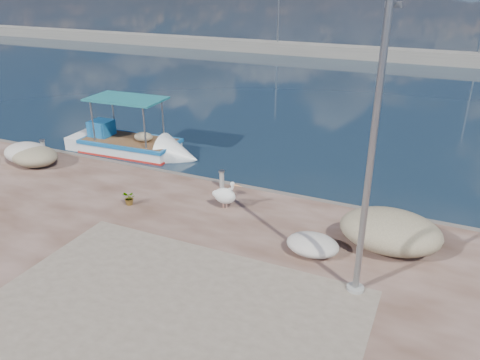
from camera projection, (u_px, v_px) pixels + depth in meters
name	position (u px, v px, depth m)	size (l,w,h in m)	color
ground	(187.00, 267.00, 13.81)	(1400.00, 1400.00, 0.00)	#162635
quay_patch	(157.00, 327.00, 10.73)	(9.00, 7.00, 0.01)	gray
breakwater	(390.00, 55.00, 46.88)	(120.00, 2.20, 7.50)	gray
boat_left	(130.00, 147.00, 22.76)	(6.57, 2.42, 3.12)	white
pelican	(225.00, 195.00, 16.03)	(1.07, 0.57, 1.03)	tan
lamp_post	(369.00, 171.00, 10.71)	(0.44, 0.96, 7.00)	gray
bollard_near	(222.00, 178.00, 17.63)	(0.23, 0.23, 0.70)	gray
bollard_far	(43.00, 147.00, 20.85)	(0.24, 0.24, 0.73)	gray
potted_plant	(130.00, 198.00, 16.36)	(0.47, 0.41, 0.52)	#33722D
net_pile_d	(313.00, 245.00, 13.47)	(1.53, 1.15, 0.58)	silver
net_pile_a	(27.00, 153.00, 20.01)	(2.11, 1.54, 0.86)	silver
net_pile_b	(35.00, 156.00, 19.73)	(2.06, 1.60, 0.80)	tan
net_pile_c	(390.00, 231.00, 13.62)	(2.94, 2.10, 1.16)	tan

